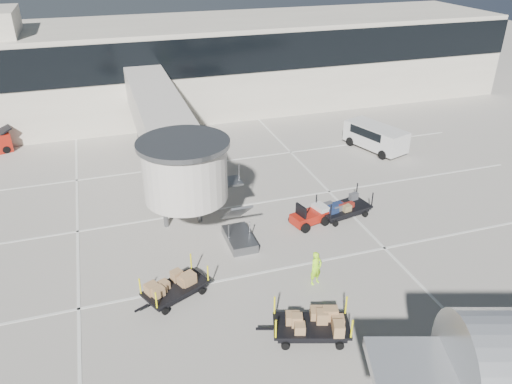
% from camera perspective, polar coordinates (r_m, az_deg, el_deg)
% --- Properties ---
extents(ground, '(140.00, 140.00, 0.00)m').
position_cam_1_polar(ground, '(24.55, 4.67, -11.36)').
color(ground, '#B7B0A4').
rests_on(ground, ground).
extents(lane_markings, '(40.00, 30.00, 0.02)m').
position_cam_1_polar(lane_markings, '(31.71, -2.82, -1.42)').
color(lane_markings, silver).
rests_on(lane_markings, ground).
extents(terminal, '(64.00, 12.11, 15.20)m').
position_cam_1_polar(terminal, '(49.27, -9.19, 14.11)').
color(terminal, beige).
rests_on(terminal, ground).
extents(jet_bridge, '(5.70, 20.40, 6.03)m').
position_cam_1_polar(jet_bridge, '(31.96, -10.18, 6.86)').
color(jet_bridge, beige).
rests_on(jet_bridge, ground).
extents(baggage_tug, '(2.43, 1.89, 1.47)m').
position_cam_1_polar(baggage_tug, '(29.53, 6.21, -2.77)').
color(baggage_tug, '#9C190E').
rests_on(baggage_tug, ground).
extents(suitcase_cart, '(4.05, 2.19, 1.55)m').
position_cam_1_polar(suitcase_cart, '(30.58, 9.90, -1.83)').
color(suitcase_cart, black).
rests_on(suitcase_cart, ground).
extents(box_cart_near, '(4.04, 2.52, 1.56)m').
position_cam_1_polar(box_cart_near, '(21.92, 6.27, -15.03)').
color(box_cart_near, black).
rests_on(box_cart_near, ground).
extents(box_cart_far, '(3.68, 2.61, 1.45)m').
position_cam_1_polar(box_cart_far, '(24.22, -9.32, -10.51)').
color(box_cart_far, black).
rests_on(box_cart_far, ground).
extents(ground_worker, '(0.75, 0.61, 1.79)m').
position_cam_1_polar(ground_worker, '(24.67, 6.88, -8.64)').
color(ground_worker, '#A6FF1A').
rests_on(ground_worker, ground).
extents(minivan, '(3.54, 5.44, 1.92)m').
position_cam_1_polar(minivan, '(40.55, 13.36, 6.34)').
color(minivan, silver).
rests_on(minivan, ground).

